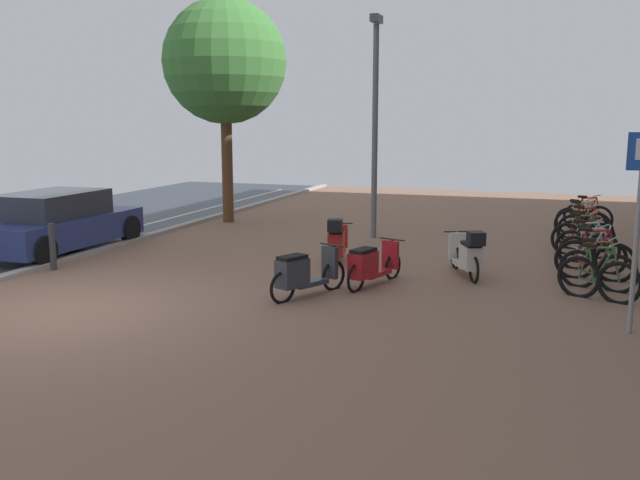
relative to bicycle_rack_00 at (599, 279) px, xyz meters
The scene contains 21 objects.
ground 7.24m from the bicycle_rack_00, 152.11° to the right, with size 21.00×40.00×0.13m.
bicycle_rack_00 is the anchor object (origin of this frame).
bicycle_rack_01 0.75m from the bicycle_rack_00, 88.22° to the left, with size 1.28×0.54×0.95m.
bicycle_rack_02 1.49m from the bicycle_rack_00, 89.44° to the left, with size 1.42×0.48×1.03m.
bicycle_rack_03 2.24m from the bicycle_rack_00, 90.10° to the left, with size 1.26×0.58×0.95m.
bicycle_rack_04 2.99m from the bicycle_rack_00, 91.15° to the left, with size 1.26×0.53×0.95m.
bicycle_rack_05 3.74m from the bicycle_rack_00, 91.99° to the left, with size 1.30×0.59×0.99m.
bicycle_rack_06 4.48m from the bicycle_rack_00, 90.40° to the left, with size 1.25×0.50×0.95m.
bicycle_rack_07 5.23m from the bicycle_rack_00, 90.20° to the left, with size 1.26×0.57×0.98m.
bicycle_rack_08 5.98m from the bicycle_rack_00, 90.51° to the left, with size 1.34×0.55×1.01m.
bicycle_rack_09 6.72m from the bicycle_rack_00, 90.64° to the left, with size 1.24×0.62×0.95m.
bicycle_rack_10 7.47m from the bicycle_rack_00, 89.03° to the left, with size 1.25×0.60×0.98m.
scooter_near 3.73m from the bicycle_rack_00, behind, with size 0.77×1.66×0.78m.
scooter_mid 4.79m from the bicycle_rack_00, 163.06° to the right, with size 0.89×1.58×0.82m.
scooter_far 5.01m from the bicycle_rack_00, 164.83° to the left, with size 0.67×1.66×0.99m.
scooter_extra 2.38m from the bicycle_rack_00, 157.07° to the left, with size 0.91×1.57×0.95m.
parked_car_near 11.14m from the bicycle_rack_00, behind, with size 1.92×3.99×1.32m.
parking_sign 2.21m from the bicycle_rack_00, 79.62° to the right, with size 0.40×0.07×2.72m.
lamp_post 7.22m from the bicycle_rack_00, 136.91° to the left, with size 0.20×0.52×5.29m.
street_tree 11.85m from the bicycle_rack_00, 148.47° to the left, with size 3.40×3.40×6.14m.
bollard_far 9.92m from the bicycle_rack_00, behind, with size 0.12×0.12×0.92m.
Camera 1 is at (7.04, -8.30, 2.90)m, focal length 38.61 mm.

